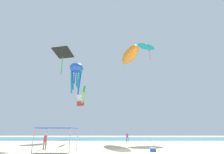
% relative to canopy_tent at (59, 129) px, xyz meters
% --- Properties ---
extents(ground, '(110.00, 110.00, 0.10)m').
position_rel_canopy_tent_xyz_m(ground, '(6.97, 1.45, -2.17)').
color(ground, beige).
extents(ocean_strip, '(110.00, 21.48, 0.03)m').
position_rel_canopy_tent_xyz_m(ocean_strip, '(6.97, 30.65, -2.10)').
color(ocean_strip, teal).
rests_on(ocean_strip, ground).
extents(canopy_tent, '(3.21, 3.30, 2.22)m').
position_rel_canopy_tent_xyz_m(canopy_tent, '(0.00, 0.00, 0.00)').
color(canopy_tent, '#B2B2B7').
rests_on(canopy_tent, ground).
extents(person_near_tent, '(0.39, 0.41, 1.64)m').
position_rel_canopy_tent_xyz_m(person_near_tent, '(-2.22, 2.96, -1.16)').
color(person_near_tent, slate).
rests_on(person_near_tent, ground).
extents(person_leftmost, '(0.45, 0.40, 1.67)m').
position_rel_canopy_tent_xyz_m(person_leftmost, '(8.00, 16.20, -1.14)').
color(person_leftmost, slate).
rests_on(person_leftmost, ground).
extents(cooler_box, '(0.57, 0.37, 0.35)m').
position_rel_canopy_tent_xyz_m(cooler_box, '(9.20, 0.97, -1.94)').
color(cooler_box, blue).
rests_on(cooler_box, ground).
extents(kite_delta_teal, '(6.33, 6.33, 4.38)m').
position_rel_canopy_tent_xyz_m(kite_delta_teal, '(13.75, 20.86, 20.31)').
color(kite_delta_teal, teal).
extents(kite_parafoil_green, '(1.22, 4.21, 2.57)m').
position_rel_canopy_tent_xyz_m(kite_parafoil_green, '(-0.08, 13.51, 6.12)').
color(kite_parafoil_green, green).
extents(kite_diamond_black, '(3.52, 3.47, 4.38)m').
position_rel_canopy_tent_xyz_m(kite_diamond_black, '(-3.19, 9.17, 12.35)').
color(kite_diamond_black, black).
extents(kite_box_white, '(1.90, 2.03, 3.25)m').
position_rel_canopy_tent_xyz_m(kite_box_white, '(-3.51, 29.35, 7.85)').
color(kite_box_white, white).
extents(kite_inflatable_orange, '(5.06, 9.07, 3.53)m').
position_rel_canopy_tent_xyz_m(kite_inflatable_orange, '(9.13, 17.16, 15.87)').
color(kite_inflatable_orange, orange).
extents(kite_octopus_blue, '(3.31, 3.31, 7.41)m').
position_rel_canopy_tent_xyz_m(kite_octopus_blue, '(-3.26, 20.43, 13.69)').
color(kite_octopus_blue, blue).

